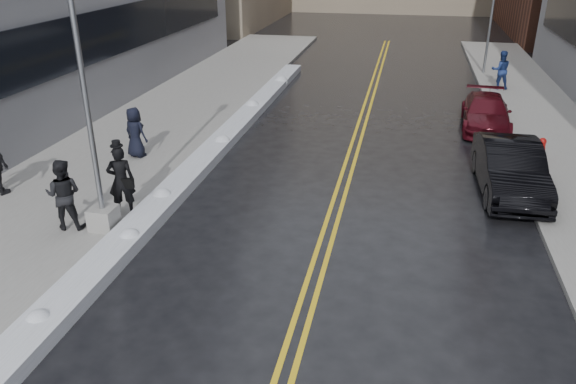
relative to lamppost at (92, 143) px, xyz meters
The scene contains 15 objects.
ground 4.62m from the lamppost, 31.22° to the right, with size 160.00×160.00×0.00m, color black.
sidewalk_west 8.72m from the lamppost, 107.03° to the left, with size 5.50×50.00×0.15m, color gray.
sidewalk_east 15.71m from the lamppost, 31.03° to the left, with size 4.00×50.00×0.15m, color gray.
lane_line_left 10.12m from the lamppost, 54.77° to the left, with size 0.12×50.00×0.01m, color gold.
lane_line_right 10.29m from the lamppost, 53.36° to the left, with size 0.12×50.00×0.01m, color gold.
snow_ridge 6.50m from the lamppost, 81.94° to the left, with size 0.90×30.00×0.34m, color silver.
lamppost is the anchor object (origin of this frame).
fire_hydrant 14.81m from the lamppost, 33.04° to the left, with size 0.26×0.26×0.73m.
traffic_signal 24.98m from the lamppost, 61.79° to the left, with size 0.16×0.20×6.00m.
pedestrian_fedora 1.69m from the lamppost, 83.96° to the left, with size 0.72×0.47×1.98m, color black.
pedestrian_b 1.73m from the lamppost, behind, with size 0.93×0.72×1.91m, color black.
pedestrian_c 5.64m from the lamppost, 106.77° to the left, with size 0.86×0.56×1.76m, color black.
pedestrian_east 21.90m from the lamppost, 56.27° to the left, with size 0.93×0.73×1.92m, color navy.
car_black 12.03m from the lamppost, 24.82° to the left, with size 1.69×4.85×1.60m, color black.
car_maroon 15.96m from the lamppost, 47.05° to the left, with size 1.86×4.56×1.32m, color #470B14.
Camera 1 is at (4.18, -9.87, 7.14)m, focal length 35.00 mm.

